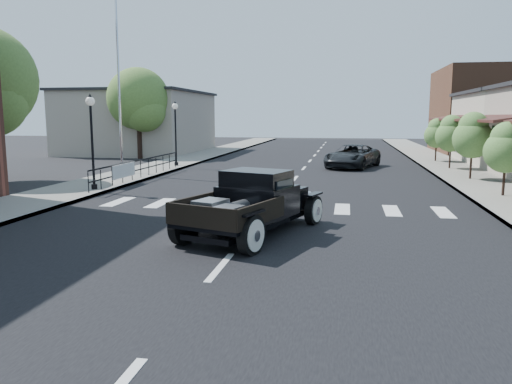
# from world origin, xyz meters

# --- Properties ---
(ground) EXTENTS (120.00, 120.00, 0.00)m
(ground) POSITION_xyz_m (0.00, 0.00, 0.00)
(ground) COLOR black
(ground) RESTS_ON ground
(road) EXTENTS (14.00, 80.00, 0.02)m
(road) POSITION_xyz_m (0.00, 15.00, 0.01)
(road) COLOR black
(road) RESTS_ON ground
(road_markings) EXTENTS (12.00, 60.00, 0.06)m
(road_markings) POSITION_xyz_m (0.00, 10.00, 0.00)
(road_markings) COLOR silver
(road_markings) RESTS_ON ground
(sidewalk_left) EXTENTS (3.00, 80.00, 0.15)m
(sidewalk_left) POSITION_xyz_m (-8.50, 15.00, 0.07)
(sidewalk_left) COLOR gray
(sidewalk_left) RESTS_ON ground
(sidewalk_right) EXTENTS (3.00, 80.00, 0.15)m
(sidewalk_right) POSITION_xyz_m (8.50, 15.00, 0.07)
(sidewalk_right) COLOR gray
(sidewalk_right) RESTS_ON ground
(low_building_left) EXTENTS (10.00, 12.00, 5.00)m
(low_building_left) POSITION_xyz_m (-15.00, 28.00, 2.50)
(low_building_left) COLOR #A39888
(low_building_left) RESTS_ON ground
(far_building_right) EXTENTS (11.00, 10.00, 7.00)m
(far_building_right) POSITION_xyz_m (15.50, 32.00, 3.50)
(far_building_right) COLOR brown
(far_building_right) RESTS_ON ground
(railing) EXTENTS (0.08, 10.00, 1.00)m
(railing) POSITION_xyz_m (-7.30, 10.00, 0.65)
(railing) COLOR black
(railing) RESTS_ON sidewalk_left
(banner) EXTENTS (0.04, 2.20, 0.60)m
(banner) POSITION_xyz_m (-7.22, 8.00, 0.45)
(banner) COLOR silver
(banner) RESTS_ON sidewalk_left
(lamp_post_b) EXTENTS (0.36, 0.36, 3.83)m
(lamp_post_b) POSITION_xyz_m (-7.60, 6.00, 2.06)
(lamp_post_b) COLOR black
(lamp_post_b) RESTS_ON sidewalk_left
(lamp_post_c) EXTENTS (0.36, 0.36, 3.83)m
(lamp_post_c) POSITION_xyz_m (-7.60, 16.00, 2.06)
(lamp_post_c) COLOR black
(lamp_post_c) RESTS_ON sidewalk_left
(flagpole) EXTENTS (0.12, 0.12, 11.56)m
(flagpole) POSITION_xyz_m (-9.20, 12.00, 5.93)
(flagpole) COLOR silver
(flagpole) RESTS_ON sidewalk_left
(big_tree_far) EXTENTS (4.48, 4.48, 6.59)m
(big_tree_far) POSITION_xyz_m (-12.50, 22.00, 3.29)
(big_tree_far) COLOR #4C6D2F
(big_tree_far) RESTS_ON ground
(small_tree_b) EXTENTS (1.58, 1.58, 2.64)m
(small_tree_b) POSITION_xyz_m (8.30, 7.22, 1.47)
(small_tree_b) COLOR #4A7435
(small_tree_b) RESTS_ON sidewalk_right
(small_tree_c) EXTENTS (1.82, 1.82, 3.03)m
(small_tree_c) POSITION_xyz_m (8.30, 12.37, 1.67)
(small_tree_c) COLOR #4A7435
(small_tree_c) RESTS_ON sidewalk_right
(small_tree_d) EXTENTS (1.74, 1.74, 2.91)m
(small_tree_d) POSITION_xyz_m (8.30, 17.33, 1.60)
(small_tree_d) COLOR #4A7435
(small_tree_d) RESTS_ON sidewalk_right
(small_tree_e) EXTENTS (1.62, 1.62, 2.70)m
(small_tree_e) POSITION_xyz_m (8.30, 22.01, 1.50)
(small_tree_e) COLOR #4A7435
(small_tree_e) RESTS_ON sidewalk_right
(hotrod_pickup) EXTENTS (3.82, 5.46, 1.72)m
(hotrod_pickup) POSITION_xyz_m (0.11, -0.03, 0.86)
(hotrod_pickup) COLOR black
(hotrod_pickup) RESTS_ON ground
(second_car) EXTENTS (3.76, 5.44, 1.38)m
(second_car) POSITION_xyz_m (2.84, 17.92, 0.69)
(second_car) COLOR black
(second_car) RESTS_ON ground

